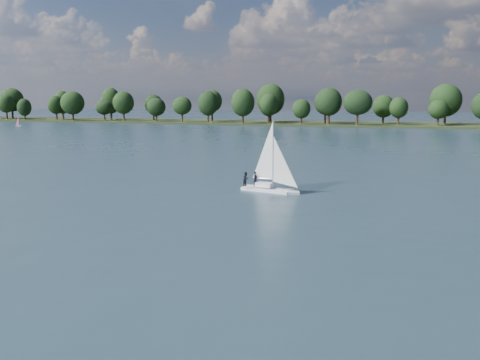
% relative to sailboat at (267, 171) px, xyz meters
% --- Properties ---
extents(ground, '(700.00, 700.00, 0.00)m').
position_rel_sailboat_xyz_m(ground, '(8.02, 53.87, -2.47)').
color(ground, '#233342').
rests_on(ground, ground).
extents(far_shore, '(660.00, 40.00, 1.50)m').
position_rel_sailboat_xyz_m(far_shore, '(8.02, 165.87, -2.47)').
color(far_shore, black).
rests_on(far_shore, ground).
extents(sailboat, '(6.98, 3.40, 8.85)m').
position_rel_sailboat_xyz_m(sailboat, '(0.00, 0.00, 0.00)').
color(sailboat, white).
rests_on(sailboat, ground).
extents(dinghy_pink, '(2.56, 1.39, 3.88)m').
position_rel_sailboat_xyz_m(dinghy_pink, '(-134.18, 112.21, -1.56)').
color(dinghy_pink, silver).
rests_on(dinghy_pink, ground).
extents(pontoon, '(4.35, 2.86, 0.50)m').
position_rel_sailboat_xyz_m(pontoon, '(-166.69, 150.83, -2.47)').
color(pontoon, '#575A5C').
rests_on(pontoon, ground).
extents(treeline, '(563.31, 73.95, 18.30)m').
position_rel_sailboat_xyz_m(treeline, '(-2.22, 162.06, 5.68)').
color(treeline, black).
rests_on(treeline, ground).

